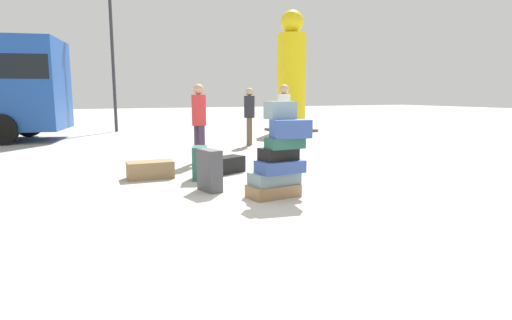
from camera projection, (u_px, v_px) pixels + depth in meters
ground_plane at (280, 197)px, 5.97m from camera, size 80.00×80.00×0.00m
suitcase_tower at (280, 158)px, 5.93m from camera, size 0.87×0.57×1.35m
suitcase_charcoal_foreground_far at (210, 170)px, 6.29m from camera, size 0.29×0.47×0.63m
suitcase_brown_upright_blue at (150, 170)px, 7.28m from camera, size 0.79×0.42×0.30m
suitcase_teal_right_side at (200, 163)px, 7.15m from camera, size 0.35×0.45×0.57m
suitcase_black_foreground_near at (226, 165)px, 7.77m from camera, size 0.77×0.59×0.30m
person_bearded_onlooker at (249, 111)px, 11.82m from camera, size 0.30×0.30×1.63m
person_tourist_with_camera at (199, 116)px, 8.75m from camera, size 0.30×0.33×1.66m
person_passerby_in_red at (284, 114)px, 9.78m from camera, size 0.30×0.30×1.68m
yellow_dummy_statue at (291, 78)px, 16.34m from camera, size 1.58×1.58×4.64m
lamp_post at (111, 26)px, 15.86m from camera, size 0.36×0.36×6.16m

